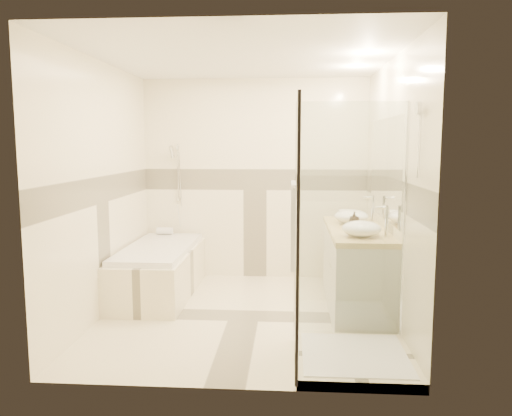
# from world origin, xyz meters

# --- Properties ---
(room) EXTENTS (2.82, 3.02, 2.52)m
(room) POSITION_xyz_m (0.06, 0.01, 1.26)
(room) COLOR #F3E7C1
(room) RESTS_ON ground
(bathtub) EXTENTS (0.75, 1.70, 0.56)m
(bathtub) POSITION_xyz_m (-1.02, 0.65, 0.31)
(bathtub) COLOR #F8ECC6
(bathtub) RESTS_ON ground
(vanity) EXTENTS (0.58, 1.62, 0.85)m
(vanity) POSITION_xyz_m (1.12, 0.30, 0.43)
(vanity) COLOR white
(vanity) RESTS_ON ground
(shower_enclosure) EXTENTS (0.96, 0.93, 2.04)m
(shower_enclosure) POSITION_xyz_m (0.83, -0.97, 0.51)
(shower_enclosure) COLOR #F8ECC6
(shower_enclosure) RESTS_ON ground
(vessel_sink_near) EXTENTS (0.36, 0.36, 0.15)m
(vessel_sink_near) POSITION_xyz_m (1.10, 0.60, 0.92)
(vessel_sink_near) COLOR white
(vessel_sink_near) RESTS_ON vanity
(vessel_sink_far) EXTENTS (0.36, 0.36, 0.14)m
(vessel_sink_far) POSITION_xyz_m (1.10, -0.18, 0.92)
(vessel_sink_far) COLOR white
(vessel_sink_far) RESTS_ON vanity
(faucet_near) EXTENTS (0.12, 0.03, 0.30)m
(faucet_near) POSITION_xyz_m (1.32, 0.60, 1.02)
(faucet_near) COLOR silver
(faucet_near) RESTS_ON vanity
(faucet_far) EXTENTS (0.12, 0.03, 0.29)m
(faucet_far) POSITION_xyz_m (1.32, -0.18, 1.02)
(faucet_far) COLOR silver
(faucet_far) RESTS_ON vanity
(amenity_bottle_a) EXTENTS (0.09, 0.09, 0.16)m
(amenity_bottle_a) POSITION_xyz_m (1.10, 0.35, 0.93)
(amenity_bottle_a) COLOR black
(amenity_bottle_a) RESTS_ON vanity
(amenity_bottle_b) EXTENTS (0.14, 0.14, 0.14)m
(amenity_bottle_b) POSITION_xyz_m (1.10, 0.38, 0.92)
(amenity_bottle_b) COLOR black
(amenity_bottle_b) RESTS_ON vanity
(folded_towels) EXTENTS (0.19, 0.27, 0.08)m
(folded_towels) POSITION_xyz_m (1.10, 1.02, 0.89)
(folded_towels) COLOR white
(folded_towels) RESTS_ON vanity
(rolled_towel) EXTENTS (0.20, 0.09, 0.09)m
(rolled_towel) POSITION_xyz_m (-1.13, 1.35, 0.60)
(rolled_towel) COLOR white
(rolled_towel) RESTS_ON bathtub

